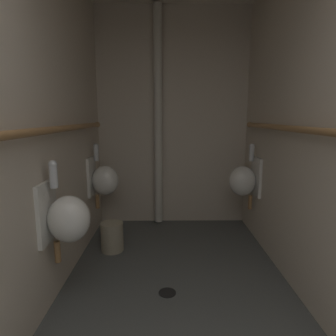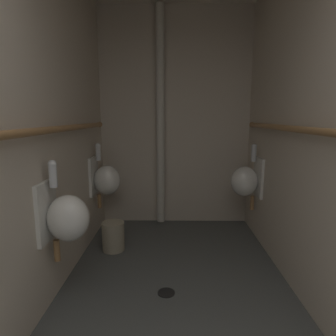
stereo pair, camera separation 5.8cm
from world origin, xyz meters
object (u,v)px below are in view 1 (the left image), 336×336
at_px(urinal_right_mid, 244,180).
at_px(waste_bin, 112,237).
at_px(urinal_left_far, 103,179).
at_px(floor_drain, 167,292).
at_px(standpipe_back_wall, 158,119).
at_px(urinal_left_mid, 66,217).

relative_size(urinal_right_mid, waste_bin, 2.47).
relative_size(urinal_left_far, urinal_right_mid, 1.00).
relative_size(floor_drain, waste_bin, 0.46).
relative_size(standpipe_back_wall, waste_bin, 8.78).
bearing_deg(standpipe_back_wall, waste_bin, -120.44).
distance_m(urinal_left_far, standpipe_back_wall, 1.01).
distance_m(urinal_left_far, waste_bin, 0.67).
height_order(urinal_left_mid, waste_bin, urinal_left_mid).
bearing_deg(urinal_right_mid, standpipe_back_wall, 154.72).
height_order(urinal_left_far, floor_drain, urinal_left_far).
bearing_deg(floor_drain, standpipe_back_wall, 93.82).
relative_size(urinal_left_mid, urinal_right_mid, 1.00).
xyz_separation_m(urinal_left_far, standpipe_back_wall, (0.62, 0.43, 0.68)).
bearing_deg(standpipe_back_wall, urinal_left_mid, -110.25).
bearing_deg(waste_bin, floor_drain, -52.70).
height_order(urinal_right_mid, waste_bin, urinal_right_mid).
bearing_deg(floor_drain, urinal_right_mid, 50.88).
distance_m(standpipe_back_wall, floor_drain, 2.07).
distance_m(floor_drain, waste_bin, 0.96).
bearing_deg(urinal_left_mid, urinal_left_far, 90.00).
distance_m(urinal_left_mid, urinal_right_mid, 2.02).
relative_size(urinal_left_mid, waste_bin, 2.47).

